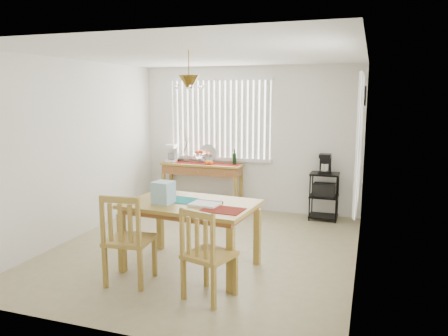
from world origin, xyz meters
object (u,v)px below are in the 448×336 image
(cart_items, at_px, (325,164))
(dining_table, at_px, (191,210))
(sideboard, at_px, (202,175))
(chair_right, at_px, (207,255))
(chair_left, at_px, (128,240))
(wire_cart, at_px, (324,192))

(cart_items, bearing_deg, dining_table, -116.21)
(sideboard, height_order, dining_table, sideboard)
(cart_items, distance_m, chair_right, 3.51)
(sideboard, height_order, cart_items, cart_items)
(cart_items, relative_size, chair_right, 0.34)
(sideboard, bearing_deg, dining_table, -71.42)
(cart_items, xyz_separation_m, chair_left, (-1.80, -3.30, -0.44))
(sideboard, distance_m, dining_table, 2.82)
(cart_items, distance_m, chair_left, 3.79)
(chair_right, bearing_deg, wire_cart, 76.16)
(dining_table, relative_size, chair_left, 1.55)
(chair_right, bearing_deg, cart_items, 76.19)
(chair_right, bearing_deg, sideboard, 112.17)
(wire_cart, xyz_separation_m, chair_right, (-0.83, -3.37, -0.00))
(wire_cart, relative_size, chair_right, 0.82)
(wire_cart, relative_size, dining_table, 0.50)
(sideboard, bearing_deg, cart_items, -0.25)
(wire_cart, bearing_deg, chair_right, -103.84)
(sideboard, xyz_separation_m, chair_left, (0.41, -3.31, -0.13))
(wire_cart, height_order, chair_left, chair_left)
(cart_items, height_order, chair_right, cart_items)
(chair_left, bearing_deg, chair_right, -4.33)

